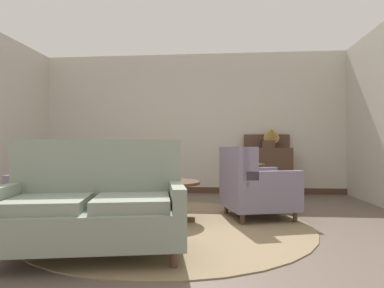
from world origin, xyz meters
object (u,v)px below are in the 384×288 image
at_px(armchair_near_sideboard, 125,180).
at_px(side_table, 246,182).
at_px(armchair_foreground_right, 60,186).
at_px(sideboard, 268,168).
at_px(coffee_table, 167,189).
at_px(gramophone, 271,136).
at_px(armchair_beside_settee, 253,187).
at_px(settee, 93,208).
at_px(porcelain_vase, 168,170).

distance_m(armchair_near_sideboard, side_table, 1.89).
xyz_separation_m(armchair_foreground_right, sideboard, (3.08, 2.41, 0.11)).
distance_m(coffee_table, gramophone, 3.02).
height_order(armchair_beside_settee, gramophone, gramophone).
bearing_deg(side_table, settee, -122.72).
xyz_separation_m(settee, armchair_foreground_right, (-1.04, 1.45, 0.02)).
bearing_deg(sideboard, armchair_near_sideboard, -147.06).
relative_size(porcelain_vase, settee, 0.20).
xyz_separation_m(armchair_foreground_right, armchair_beside_settee, (2.58, 0.22, -0.02)).
bearing_deg(porcelain_vase, settee, -107.54).
relative_size(side_table, gramophone, 1.43).
distance_m(settee, armchair_foreground_right, 1.78).
xyz_separation_m(coffee_table, sideboard, (1.61, 2.49, 0.12)).
distance_m(armchair_foreground_right, sideboard, 3.91).
xyz_separation_m(coffee_table, armchair_foreground_right, (-1.47, 0.09, 0.01)).
bearing_deg(armchair_near_sideboard, armchair_foreground_right, 23.22).
xyz_separation_m(side_table, gramophone, (0.58, 1.42, 0.75)).
xyz_separation_m(armchair_near_sideboard, armchair_foreground_right, (-0.65, -0.84, -0.00)).
distance_m(settee, side_table, 2.79).
bearing_deg(gramophone, armchair_beside_settee, -104.50).
bearing_deg(porcelain_vase, sideboard, 57.00).
bearing_deg(side_table, porcelain_vase, -138.06).
bearing_deg(settee, sideboard, 50.90).
height_order(coffee_table, armchair_beside_settee, armchair_beside_settee).
bearing_deg(coffee_table, armchair_beside_settee, 15.51).
bearing_deg(sideboard, side_table, -109.48).
distance_m(armchair_foreground_right, side_table, 2.70).
height_order(coffee_table, sideboard, sideboard).
relative_size(porcelain_vase, sideboard, 0.28).
bearing_deg(armchair_beside_settee, side_table, -12.98).
distance_m(settee, gramophone, 4.37).
distance_m(coffee_table, sideboard, 2.97).
relative_size(coffee_table, gramophone, 1.73).
xyz_separation_m(settee, armchair_near_sideboard, (-0.38, 2.28, 0.02)).
bearing_deg(sideboard, armchair_beside_settee, -102.79).
relative_size(porcelain_vase, armchair_foreground_right, 0.32).
bearing_deg(armchair_foreground_right, sideboard, 131.96).
bearing_deg(armchair_near_sideboard, settee, 70.70).
bearing_deg(coffee_table, sideboard, 57.14).
bearing_deg(armchair_foreground_right, side_table, 113.40).
bearing_deg(coffee_table, porcelain_vase, 73.67).
xyz_separation_m(side_table, sideboard, (0.53, 1.51, 0.11)).
xyz_separation_m(armchair_beside_settee, sideboard, (0.50, 2.18, 0.12)).
relative_size(settee, sideboard, 1.40).
height_order(coffee_table, armchair_foreground_right, armchair_foreground_right).
distance_m(porcelain_vase, sideboard, 2.95).
bearing_deg(porcelain_vase, coffee_table, -106.33).
xyz_separation_m(coffee_table, settee, (-0.43, -1.36, -0.00)).
bearing_deg(armchair_near_sideboard, sideboard, -175.89).
height_order(armchair_near_sideboard, armchair_beside_settee, armchair_near_sideboard).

